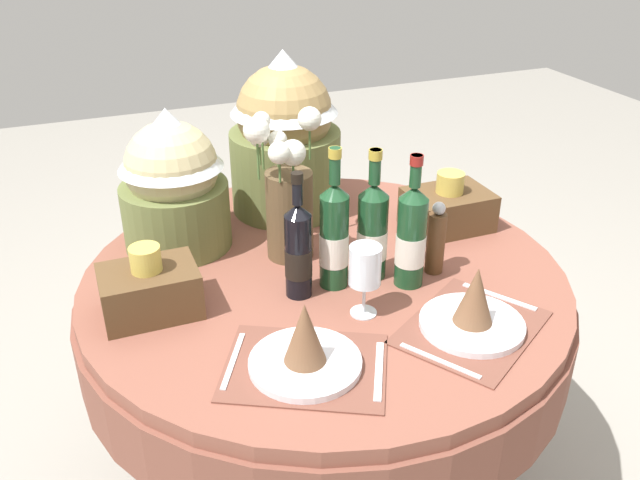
% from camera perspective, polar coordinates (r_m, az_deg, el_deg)
% --- Properties ---
extents(ground, '(8.00, 8.00, 0.00)m').
position_cam_1_polar(ground, '(2.25, 0.31, -19.42)').
color(ground, '#9E998E').
extents(dining_table, '(1.29, 1.29, 0.75)m').
position_cam_1_polar(dining_table, '(1.85, 0.36, -6.53)').
color(dining_table, brown).
rests_on(dining_table, ground).
extents(place_setting_left, '(0.42, 0.39, 0.16)m').
position_cam_1_polar(place_setting_left, '(1.42, -1.27, -9.24)').
color(place_setting_left, brown).
rests_on(place_setting_left, dining_table).
extents(place_setting_right, '(0.43, 0.40, 0.16)m').
position_cam_1_polar(place_setting_right, '(1.57, 12.84, -5.89)').
color(place_setting_right, brown).
rests_on(place_setting_right, dining_table).
extents(flower_vase, '(0.23, 0.19, 0.40)m').
position_cam_1_polar(flower_vase, '(1.77, -2.81, 3.86)').
color(flower_vase, brown).
rests_on(flower_vase, dining_table).
extents(wine_bottle_left, '(0.07, 0.07, 0.35)m').
position_cam_1_polar(wine_bottle_left, '(1.67, 7.71, 0.29)').
color(wine_bottle_left, '#194223').
rests_on(wine_bottle_left, dining_table).
extents(wine_bottle_centre, '(0.08, 0.08, 0.35)m').
position_cam_1_polar(wine_bottle_centre, '(1.70, 4.45, 0.79)').
color(wine_bottle_centre, '#194223').
rests_on(wine_bottle_centre, dining_table).
extents(wine_bottle_right, '(0.07, 0.07, 0.32)m').
position_cam_1_polar(wine_bottle_right, '(1.62, -1.85, -0.87)').
color(wine_bottle_right, black).
rests_on(wine_bottle_right, dining_table).
extents(wine_bottle_rear, '(0.07, 0.07, 0.37)m').
position_cam_1_polar(wine_bottle_rear, '(1.65, 1.27, 0.39)').
color(wine_bottle_rear, '#194223').
rests_on(wine_bottle_rear, dining_table).
extents(wine_glass_right, '(0.08, 0.08, 0.18)m').
position_cam_1_polar(wine_glass_right, '(1.54, 3.83, -2.31)').
color(wine_glass_right, silver).
rests_on(wine_glass_right, dining_table).
extents(pepper_mill, '(0.05, 0.05, 0.20)m').
position_cam_1_polar(pepper_mill, '(1.75, 9.79, -0.01)').
color(pepper_mill, brown).
rests_on(pepper_mill, dining_table).
extents(gift_tub_back_left, '(0.29, 0.29, 0.40)m').
position_cam_1_polar(gift_tub_back_left, '(1.85, -12.37, 5.24)').
color(gift_tub_back_left, olive).
rests_on(gift_tub_back_left, dining_table).
extents(gift_tub_back_centre, '(0.33, 0.33, 0.49)m').
position_cam_1_polar(gift_tub_back_centre, '(2.02, -3.01, 9.39)').
color(gift_tub_back_centre, olive).
rests_on(gift_tub_back_centre, dining_table).
extents(woven_basket_side_left, '(0.22, 0.16, 0.18)m').
position_cam_1_polar(woven_basket_side_left, '(1.63, -14.20, -4.05)').
color(woven_basket_side_left, brown).
rests_on(woven_basket_side_left, dining_table).
extents(woven_basket_side_right, '(0.24, 0.18, 0.17)m').
position_cam_1_polar(woven_basket_side_right, '(2.00, 10.75, 2.69)').
color(woven_basket_side_right, brown).
rests_on(woven_basket_side_right, dining_table).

